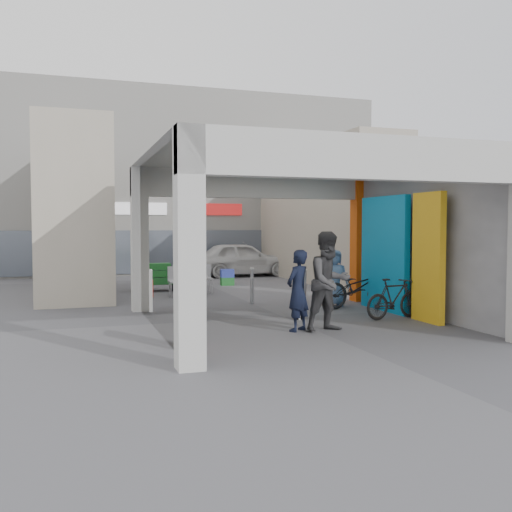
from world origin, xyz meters
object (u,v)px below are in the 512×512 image
object	(u,v)px
cafe_set	(188,284)
bicycle_front	(357,287)
produce_stand	(154,280)
man_crates	(191,261)
man_back_turned	(329,281)
white_van	(242,259)
border_collie	(300,309)
man_with_dog	(298,291)
man_elderly	(335,278)
bicycle_rear	(394,298)

from	to	relation	value
cafe_set	bicycle_front	distance (m)	5.38
produce_stand	man_crates	bearing A→B (deg)	47.74
man_back_turned	white_van	world-z (taller)	man_back_turned
border_collie	man_crates	bearing A→B (deg)	108.63
white_van	man_with_dog	bearing A→B (deg)	168.46
border_collie	man_back_turned	xyz separation A→B (m)	(0.00, -1.50, 0.75)
man_with_dog	bicycle_front	world-z (taller)	man_with_dog
produce_stand	white_van	xyz separation A→B (m)	(4.24, 4.33, 0.37)
man_elderly	cafe_set	bearing A→B (deg)	142.56
man_elderly	bicycle_front	world-z (taller)	man_elderly
cafe_set	white_van	size ratio (longest dim) A/B	0.35
man_with_dog	man_back_turned	world-z (taller)	man_back_turned
man_back_turned	man_crates	xyz separation A→B (m)	(-0.96, 8.79, -0.09)
man_back_turned	bicycle_rear	world-z (taller)	man_back_turned
man_elderly	bicycle_rear	world-z (taller)	man_elderly
cafe_set	white_van	xyz separation A→B (m)	(3.39, 5.64, 0.40)
cafe_set	bicycle_rear	size ratio (longest dim) A/B	0.97
bicycle_front	man_back_turned	bearing A→B (deg)	136.19
man_crates	bicycle_front	distance (m)	6.81
man_back_turned	man_with_dog	bearing A→B (deg)	152.77
cafe_set	bicycle_rear	bearing A→B (deg)	-59.29
white_van	bicycle_rear	bearing A→B (deg)	-179.38
man_crates	white_van	size ratio (longest dim) A/B	0.43
man_back_turned	white_van	xyz separation A→B (m)	(1.93, 12.40, -0.27)
bicycle_front	white_van	distance (m)	9.70
produce_stand	bicycle_rear	distance (m)	8.39
man_back_turned	cafe_set	bearing A→B (deg)	90.98
produce_stand	man_elderly	size ratio (longest dim) A/B	0.90
border_collie	produce_stand	bearing A→B (deg)	120.56
produce_stand	man_crates	distance (m)	1.63
cafe_set	border_collie	bearing A→B (deg)	-74.49
produce_stand	man_crates	xyz separation A→B (m)	(1.36, 0.72, 0.55)
cafe_set	border_collie	xyz separation A→B (m)	(1.46, -5.26, -0.08)
man_with_dog	bicycle_front	bearing A→B (deg)	-170.99
white_van	border_collie	bearing A→B (deg)	170.09
bicycle_front	bicycle_rear	world-z (taller)	bicycle_front
man_back_turned	bicycle_rear	xyz separation A→B (m)	(2.02, 0.89, -0.53)
man_elderly	man_crates	size ratio (longest dim) A/B	0.82
cafe_set	bicycle_front	bearing A→B (deg)	-48.92
border_collie	man_crates	world-z (taller)	man_crates
produce_stand	border_collie	distance (m)	6.97
man_elderly	bicycle_rear	size ratio (longest dim) A/B	0.96
man_crates	bicycle_rear	world-z (taller)	man_crates
produce_stand	man_elderly	xyz separation A→B (m)	(3.98, -4.90, 0.39)
produce_stand	bicycle_front	bearing A→B (deg)	-31.02
cafe_set	produce_stand	world-z (taller)	cafe_set
bicycle_rear	white_van	world-z (taller)	white_van
man_with_dog	man_crates	bearing A→B (deg)	-122.14
cafe_set	man_crates	distance (m)	2.17
produce_stand	bicycle_front	xyz separation A→B (m)	(4.38, -5.36, 0.17)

